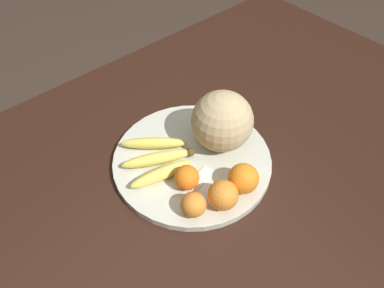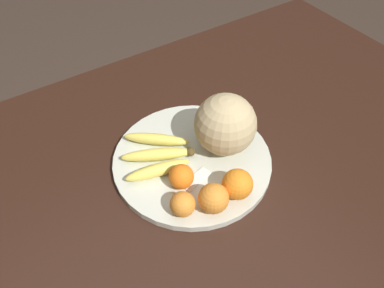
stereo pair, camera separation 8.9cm
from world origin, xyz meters
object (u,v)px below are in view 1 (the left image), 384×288
(banana_bunch, at_px, (158,158))
(orange_back_left, at_px, (223,195))
(melon, at_px, (222,121))
(orange_front_left, at_px, (243,178))
(orange_mid_center, at_px, (187,178))
(fruit_bowl, at_px, (192,160))
(kitchen_table, at_px, (196,179))
(produce_tag, at_px, (200,179))
(orange_front_right, at_px, (193,205))

(banana_bunch, height_order, orange_back_left, orange_back_left)
(melon, height_order, orange_back_left, melon)
(melon, xyz_separation_m, orange_front_left, (-0.06, -0.14, -0.04))
(orange_front_left, relative_size, orange_mid_center, 1.20)
(fruit_bowl, xyz_separation_m, orange_back_left, (-0.04, -0.15, 0.04))
(orange_front_left, bearing_deg, fruit_bowl, 100.04)
(banana_bunch, relative_size, orange_back_left, 2.93)
(kitchen_table, xyz_separation_m, orange_back_left, (-0.06, -0.15, 0.13))
(orange_mid_center, xyz_separation_m, orange_back_left, (0.03, -0.09, 0.00))
(kitchen_table, distance_m, orange_mid_center, 0.16)
(orange_mid_center, height_order, produce_tag, orange_mid_center)
(banana_bunch, height_order, orange_front_right, orange_front_right)
(kitchen_table, bearing_deg, melon, -7.66)
(melon, distance_m, orange_mid_center, 0.17)
(orange_back_left, bearing_deg, kitchen_table, 69.20)
(banana_bunch, distance_m, orange_front_right, 0.16)
(orange_front_left, bearing_deg, orange_mid_center, 135.33)
(melon, bearing_deg, orange_mid_center, -163.63)
(orange_mid_center, bearing_deg, orange_back_left, -74.56)
(orange_front_right, xyz_separation_m, produce_tag, (0.07, 0.06, -0.03))
(kitchen_table, bearing_deg, banana_bunch, 154.59)
(melon, relative_size, orange_front_left, 2.17)
(fruit_bowl, distance_m, banana_bunch, 0.09)
(kitchen_table, bearing_deg, produce_tag, -125.31)
(fruit_bowl, bearing_deg, orange_front_left, -79.96)
(melon, xyz_separation_m, produce_tag, (-0.12, -0.05, -0.08))
(banana_bunch, bearing_deg, produce_tag, 138.98)
(orange_front_left, bearing_deg, melon, 64.98)
(kitchen_table, distance_m, orange_front_right, 0.21)
(banana_bunch, relative_size, orange_front_right, 3.54)
(orange_back_left, bearing_deg, orange_front_right, 156.45)
(banana_bunch, bearing_deg, kitchen_table, -179.04)
(orange_front_right, bearing_deg, produce_tag, 37.97)
(kitchen_table, height_order, fruit_bowl, fruit_bowl)
(melon, distance_m, produce_tag, 0.15)
(melon, relative_size, orange_front_right, 2.71)
(kitchen_table, distance_m, melon, 0.19)
(melon, relative_size, orange_mid_center, 2.61)
(fruit_bowl, xyz_separation_m, orange_mid_center, (-0.07, -0.06, 0.04))
(orange_front_right, xyz_separation_m, orange_mid_center, (0.04, 0.06, 0.00))
(fruit_bowl, xyz_separation_m, melon, (0.09, -0.01, 0.08))
(banana_bunch, xyz_separation_m, orange_back_left, (0.03, -0.19, 0.02))
(orange_front_right, height_order, orange_mid_center, orange_mid_center)
(orange_front_right, xyz_separation_m, orange_back_left, (0.06, -0.03, 0.01))
(orange_back_left, relative_size, produce_tag, 0.84)
(fruit_bowl, bearing_deg, produce_tag, -114.53)
(fruit_bowl, xyz_separation_m, produce_tag, (-0.03, -0.06, 0.01))
(melon, distance_m, banana_bunch, 0.18)
(kitchen_table, height_order, orange_front_right, orange_front_right)
(orange_mid_center, relative_size, orange_back_left, 0.86)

